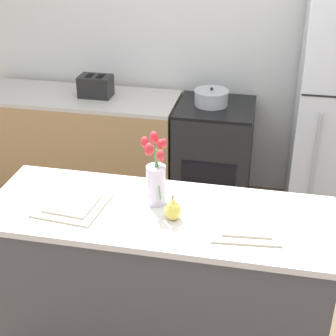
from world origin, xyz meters
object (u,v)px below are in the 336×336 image
stove_range (213,157)px  plate_setting_left (72,204)px  cooking_pot (211,97)px  flower_vase (156,177)px  pear_figurine (173,210)px  toaster (96,86)px  plate_setting_right (245,224)px

stove_range → plate_setting_left: plate_setting_left is taller
plate_setting_left → cooking_pot: (0.51, 1.66, 0.03)m
flower_vase → pear_figurine: (0.12, -0.13, -0.10)m
stove_range → toaster: bearing=179.1°
plate_setting_left → cooking_pot: cooking_pot is taller
stove_range → plate_setting_left: bearing=-108.5°
plate_setting_left → pear_figurine: bearing=-1.3°
plate_setting_left → cooking_pot: size_ratio=1.33×
plate_setting_right → cooking_pot: size_ratio=1.33×
plate_setting_left → plate_setting_right: 0.90m
plate_setting_left → toaster: size_ratio=1.28×
pear_figurine → plate_setting_right: size_ratio=0.38×
flower_vase → cooking_pot: flower_vase is taller
pear_figurine → plate_setting_left: (-0.54, 0.01, -0.04)m
stove_range → toaster: size_ratio=3.17×
pear_figurine → cooking_pot: pear_figurine is taller
plate_setting_right → cooking_pot: cooking_pot is taller
flower_vase → plate_setting_left: (-0.42, -0.12, -0.15)m
flower_vase → cooking_pot: bearing=86.7°
pear_figurine → flower_vase: bearing=131.1°
plate_setting_left → flower_vase: bearing=16.0°
pear_figurine → plate_setting_left: bearing=178.7°
plate_setting_right → toaster: size_ratio=1.28×
flower_vase → toaster: bearing=119.1°
pear_figurine → plate_setting_right: bearing=1.9°
stove_range → plate_setting_right: size_ratio=2.48×
flower_vase → plate_setting_right: flower_vase is taller
flower_vase → cooking_pot: size_ratio=1.42×
flower_vase → plate_setting_left: bearing=-164.0°
stove_range → cooking_pot: 0.51m
pear_figurine → plate_setting_right: (0.36, 0.01, -0.04)m
flower_vase → plate_setting_left: 0.46m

